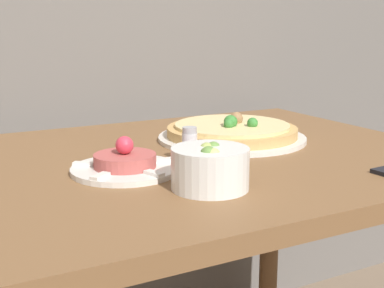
# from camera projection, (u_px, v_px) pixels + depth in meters

# --- Properties ---
(dining_table) EXTENTS (1.10, 0.83, 0.73)m
(dining_table) POSITION_uv_depth(u_px,v_px,m) (187.00, 203.00, 1.14)
(dining_table) COLOR brown
(dining_table) RESTS_ON ground_plane
(pizza_plate) EXTENTS (0.35, 0.35, 0.06)m
(pizza_plate) POSITION_uv_depth(u_px,v_px,m) (232.00, 132.00, 1.25)
(pizza_plate) COLOR silver
(pizza_plate) RESTS_ON dining_table
(tartare_plate) EXTENTS (0.20, 0.20, 0.07)m
(tartare_plate) POSITION_uv_depth(u_px,v_px,m) (125.00, 164.00, 0.99)
(tartare_plate) COLOR silver
(tartare_plate) RESTS_ON dining_table
(small_bowl) EXTENTS (0.13, 0.13, 0.08)m
(small_bowl) POSITION_uv_depth(u_px,v_px,m) (210.00, 167.00, 0.88)
(small_bowl) COLOR white
(small_bowl) RESTS_ON dining_table
(salt_shaker) EXTENTS (0.03, 0.03, 0.07)m
(salt_shaker) POSITION_uv_depth(u_px,v_px,m) (190.00, 145.00, 1.05)
(salt_shaker) COLOR silver
(salt_shaker) RESTS_ON dining_table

